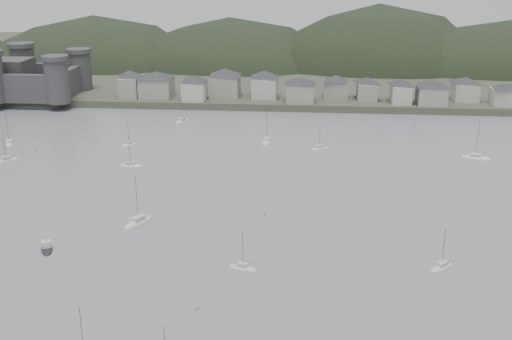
# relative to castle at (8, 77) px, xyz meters

# --- Properties ---
(far_shore_land) EXTENTS (900.00, 250.00, 3.00)m
(far_shore_land) POSITION_rel_castle_xyz_m (120.00, 115.20, -9.46)
(far_shore_land) COLOR #383D2D
(far_shore_land) RESTS_ON ground
(forested_ridge) EXTENTS (851.55, 103.94, 102.57)m
(forested_ridge) POSITION_rel_castle_xyz_m (124.83, 89.60, -22.25)
(forested_ridge) COLOR black
(forested_ridge) RESTS_ON ground
(castle) EXTENTS (66.00, 43.00, 20.00)m
(castle) POSITION_rel_castle_xyz_m (0.00, 0.00, 0.00)
(castle) COLOR #38383B
(castle) RESTS_ON far_shore_land
(waterfront_town) EXTENTS (451.48, 28.46, 12.92)m
(waterfront_town) POSITION_rel_castle_xyz_m (170.59, 3.54, -2.30)
(waterfront_town) COLOR gray
(waterfront_town) RESTS_ON far_shore_land
(moored_fleet) EXTENTS (251.76, 177.70, 13.33)m
(moored_fleet) POSITION_rel_castle_xyz_m (122.16, -110.24, -10.79)
(moored_fleet) COLOR silver
(moored_fleet) RESTS_ON ground
(motor_launch_far) EXTENTS (5.11, 7.34, 3.67)m
(motor_launch_far) POSITION_rel_castle_xyz_m (76.74, -146.93, -10.66)
(motor_launch_far) COLOR black
(motor_launch_far) RESTS_ON ground
(mooring_buoys) EXTENTS (158.02, 117.88, 0.70)m
(mooring_buoys) POSITION_rel_castle_xyz_m (126.74, -137.22, -10.81)
(mooring_buoys) COLOR #B1643B
(mooring_buoys) RESTS_ON ground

